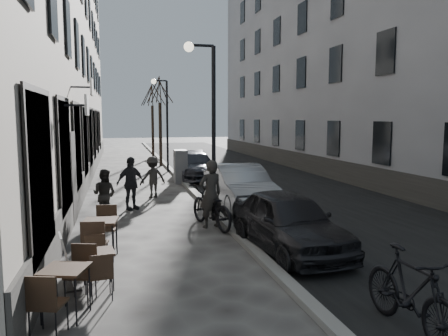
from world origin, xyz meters
name	(u,v)px	position (x,y,z in m)	size (l,w,h in m)	color
ground	(294,305)	(0.00, 0.00, 0.00)	(120.00, 120.00, 0.00)	#353230
road	(244,174)	(3.85, 16.00, 0.00)	(7.30, 60.00, 0.00)	black
kerb	(176,175)	(0.20, 16.00, 0.06)	(0.25, 60.00, 0.12)	gray
building_left	(42,11)	(-6.00, 16.50, 8.00)	(4.00, 35.00, 16.00)	#A5988B
building_right	(340,27)	(9.50, 16.50, 8.00)	(4.00, 35.00, 16.00)	gray
streetlamp_near	(208,112)	(-0.17, 6.00, 3.16)	(0.90, 0.28, 5.09)	black
streetlamp_far	(164,115)	(-0.17, 18.00, 3.16)	(0.90, 0.28, 5.09)	black
tree_near	(160,90)	(-0.10, 21.00, 4.66)	(2.40, 2.40, 5.70)	black
tree_far	(152,95)	(-0.10, 27.00, 4.66)	(2.40, 2.40, 5.70)	black
bistro_set_a	(66,287)	(-3.51, 0.40, 0.47)	(0.87, 1.61, 0.92)	black
bistro_set_b	(98,266)	(-3.08, 1.47, 0.41)	(0.62, 1.39, 0.80)	black
bistro_set_c	(101,235)	(-3.09, 3.15, 0.52)	(0.78, 1.74, 1.00)	black
sign_board	(68,266)	(-3.60, 1.64, 0.39)	(0.43, 0.60, 0.96)	black
utility_cabinet	(180,166)	(0.10, 13.66, 0.76)	(0.56, 1.01, 1.52)	slate
bicycle	(211,207)	(-0.26, 5.22, 0.57)	(0.75, 2.16, 1.13)	black
cyclist_rider	(211,194)	(-0.26, 5.22, 0.93)	(0.68, 0.44, 1.86)	#292724
pedestrian_near	(104,194)	(-3.11, 6.86, 0.75)	(0.73, 0.57, 1.51)	#272421
pedestrian_mid	(153,177)	(-1.44, 10.15, 0.78)	(1.00, 0.58, 1.55)	#2A2724
pedestrian_far	(131,183)	(-2.32, 8.12, 0.87)	(1.02, 0.42, 1.74)	black
car_near	(288,221)	(1.00, 2.73, 0.68)	(1.60, 3.99, 1.36)	black
car_mid	(240,187)	(1.19, 7.43, 0.73)	(1.54, 4.40, 1.45)	gray
car_far	(195,166)	(1.00, 14.82, 0.65)	(1.81, 4.46, 1.29)	#33353D
moped	(411,292)	(1.20, -1.25, 0.60)	(0.56, 1.98, 1.19)	black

